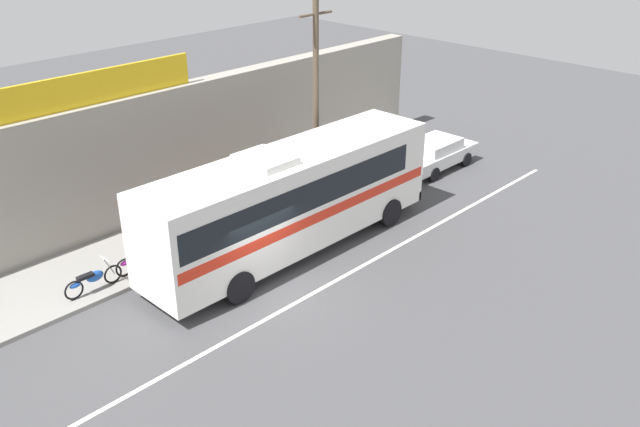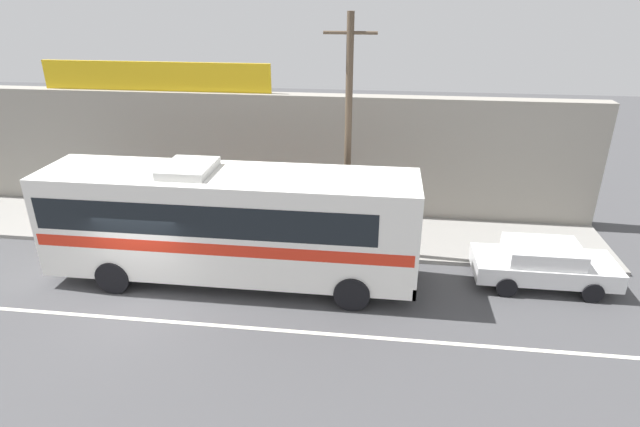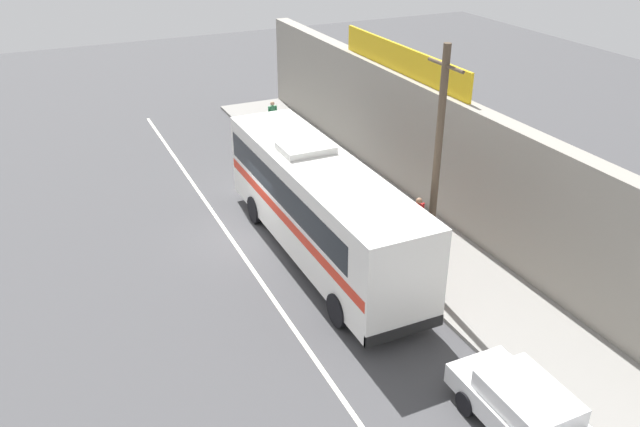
% 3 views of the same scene
% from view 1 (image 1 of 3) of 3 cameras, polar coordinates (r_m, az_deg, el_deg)
% --- Properties ---
extents(ground_plane, '(70.00, 70.00, 0.00)m').
position_cam_1_polar(ground_plane, '(21.14, -3.90, -6.83)').
color(ground_plane, '#444447').
extents(sidewalk_slab, '(30.00, 3.60, 0.14)m').
position_cam_1_polar(sidewalk_slab, '(24.73, -12.04, -2.02)').
color(sidewalk_slab, gray).
rests_on(sidewalk_slab, ground_plane).
extents(storefront_facade, '(30.00, 0.70, 4.80)m').
position_cam_1_polar(storefront_facade, '(25.47, -15.29, 4.23)').
color(storefront_facade, gray).
rests_on(storefront_facade, ground_plane).
extents(storefront_billboard, '(9.15, 0.12, 1.10)m').
position_cam_1_polar(storefront_billboard, '(23.70, -20.23, 9.50)').
color(storefront_billboard, gold).
rests_on(storefront_billboard, storefront_facade).
extents(road_center_stripe, '(30.00, 0.14, 0.01)m').
position_cam_1_polar(road_center_stripe, '(20.64, -2.39, -7.67)').
color(road_center_stripe, silver).
rests_on(road_center_stripe, ground_plane).
extents(intercity_bus, '(11.26, 2.64, 3.78)m').
position_cam_1_polar(intercity_bus, '(22.61, -2.50, 1.47)').
color(intercity_bus, white).
rests_on(intercity_bus, ground_plane).
extents(parked_car, '(4.21, 1.84, 1.37)m').
position_cam_1_polar(parked_car, '(30.49, 9.63, 5.03)').
color(parked_car, silver).
rests_on(parked_car, ground_plane).
extents(utility_pole, '(1.60, 0.22, 7.75)m').
position_cam_1_polar(utility_pole, '(25.63, -0.35, 9.44)').
color(utility_pole, brown).
rests_on(utility_pole, sidewalk_slab).
extents(motorcycle_red, '(1.94, 0.56, 0.94)m').
position_cam_1_polar(motorcycle_red, '(22.70, -14.79, -3.57)').
color(motorcycle_red, black).
rests_on(motorcycle_red, sidewalk_slab).
extents(motorcycle_blue, '(1.93, 0.56, 0.94)m').
position_cam_1_polar(motorcycle_blue, '(21.92, -18.55, -5.25)').
color(motorcycle_blue, black).
rests_on(motorcycle_blue, sidewalk_slab).
extents(pedestrian_far_right, '(0.30, 0.48, 1.68)m').
position_cam_1_polar(pedestrian_far_right, '(25.90, -6.69, 2.30)').
color(pedestrian_far_right, black).
rests_on(pedestrian_far_right, sidewalk_slab).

